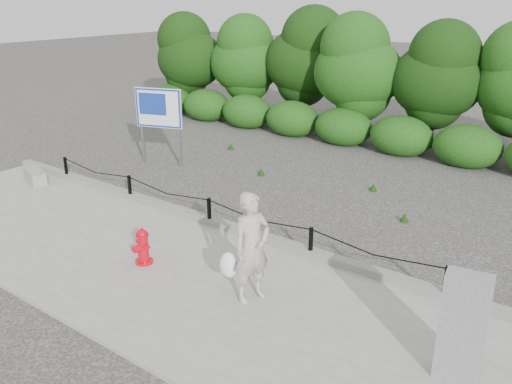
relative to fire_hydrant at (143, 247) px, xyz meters
The scene contains 10 objects.
ground 2.07m from the fire_hydrant, 95.22° to the left, with size 90.00×90.00×0.00m, color #2D2B28.
sidewalk 0.41m from the fire_hydrant, behind, with size 14.00×4.00×0.08m, color gray.
curb 2.10m from the fire_hydrant, 95.09° to the left, with size 14.00×0.22×0.14m, color slate.
chain_barrier 2.03m from the fire_hydrant, 95.22° to the left, with size 10.06×0.06×0.60m.
treeline 11.14m from the fire_hydrant, 87.80° to the left, with size 20.03×3.73×4.97m.
fire_hydrant is the anchor object (origin of this frame).
pedestrian 2.37m from the fire_hydrant, ahead, with size 0.82×0.76×1.81m.
concrete_block 5.81m from the fire_hydrant, 166.15° to the left, with size 1.00×0.35×0.32m, color gray.
utility_cabinet 5.58m from the fire_hydrant, ahead, with size 0.60×0.44×1.62m.
advertising_sign 6.36m from the fire_hydrant, 133.00° to the left, with size 1.32×0.54×2.22m.
Camera 1 is at (7.10, -7.87, 4.74)m, focal length 38.00 mm.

